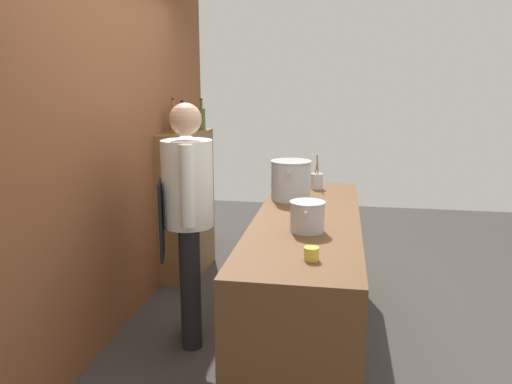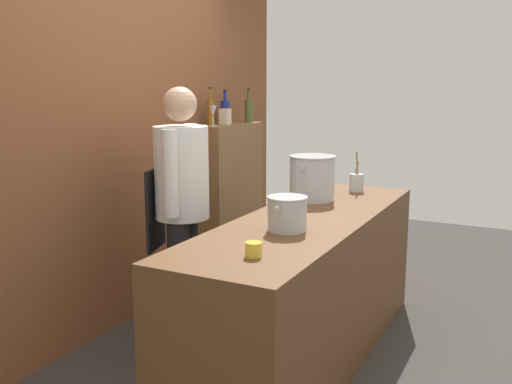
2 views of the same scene
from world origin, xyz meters
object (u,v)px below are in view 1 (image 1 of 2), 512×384
(wine_bottle_cobalt, at_px, (182,120))
(wine_glass_wide, at_px, (180,122))
(stockpot_small, at_px, (307,216))
(spice_tin_cream, at_px, (186,125))
(wine_bottle_olive, at_px, (202,118))
(wine_bottle_amber, at_px, (173,121))
(chef, at_px, (187,208))
(butter_jar, at_px, (311,254))
(utensil_crock, at_px, (317,181))
(stockpot_large, at_px, (291,180))

(wine_bottle_cobalt, relative_size, wine_glass_wide, 1.69)
(stockpot_small, distance_m, spice_tin_cream, 1.85)
(wine_bottle_olive, bearing_deg, stockpot_small, -146.34)
(stockpot_small, bearing_deg, wine_bottle_amber, 44.51)
(wine_bottle_olive, bearing_deg, chef, -168.19)
(butter_jar, bearing_deg, spice_tin_cream, 33.45)
(wine_bottle_cobalt, bearing_deg, chef, -161.41)
(wine_bottle_cobalt, height_order, spice_tin_cream, wine_bottle_cobalt)
(chef, distance_m, spice_tin_cream, 1.31)
(utensil_crock, xyz_separation_m, spice_tin_cream, (0.11, 1.17, 0.44))
(wine_glass_wide, bearing_deg, wine_bottle_cobalt, 14.38)
(stockpot_small, relative_size, wine_glass_wide, 1.70)
(utensil_crock, xyz_separation_m, wine_bottle_olive, (0.44, 1.12, 0.48))
(wine_bottle_amber, bearing_deg, wine_bottle_cobalt, -3.55)
(wine_bottle_olive, relative_size, spice_tin_cream, 2.23)
(utensil_crock, relative_size, wine_bottle_amber, 0.97)
(utensil_crock, distance_m, wine_bottle_olive, 1.30)
(stockpot_small, bearing_deg, chef, 76.93)
(utensil_crock, bearing_deg, wine_bottle_cobalt, 78.61)
(butter_jar, xyz_separation_m, wine_bottle_olive, (2.20, 1.19, 0.52))
(butter_jar, relative_size, wine_bottle_olive, 0.27)
(chef, relative_size, stockpot_small, 5.89)
(chef, height_order, butter_jar, chef)
(stockpot_small, height_order, spice_tin_cream, spice_tin_cream)
(butter_jar, height_order, spice_tin_cream, spice_tin_cream)
(wine_bottle_amber, xyz_separation_m, wine_bottle_cobalt, (0.21, -0.01, -0.01))
(stockpot_small, distance_m, butter_jar, 0.51)
(stockpot_large, xyz_separation_m, spice_tin_cream, (0.54, 0.99, 0.36))
(spice_tin_cream, bearing_deg, wine_glass_wide, -177.45)
(wine_bottle_olive, bearing_deg, spice_tin_cream, 171.61)
(stockpot_large, bearing_deg, utensil_crock, -22.72)
(chef, bearing_deg, stockpot_large, 117.97)
(chef, relative_size, wine_bottle_amber, 5.47)
(chef, bearing_deg, utensil_crock, 125.43)
(chef, relative_size, butter_jar, 21.24)
(chef, bearing_deg, wine_bottle_olive, 174.48)
(wine_bottle_amber, height_order, wine_bottle_olive, wine_bottle_amber)
(stockpot_large, bearing_deg, wine_glass_wide, 71.17)
(utensil_crock, distance_m, butter_jar, 1.76)
(chef, relative_size, wine_bottle_cobalt, 5.93)
(wine_bottle_cobalt, bearing_deg, utensil_crock, -101.39)
(stockpot_large, distance_m, wine_bottle_amber, 1.25)
(stockpot_large, distance_m, spice_tin_cream, 1.19)
(wine_bottle_amber, height_order, wine_bottle_cobalt, wine_bottle_amber)
(wine_bottle_amber, height_order, spice_tin_cream, wine_bottle_amber)
(butter_jar, bearing_deg, stockpot_large, 10.33)
(chef, height_order, wine_glass_wide, chef)
(wine_bottle_olive, xyz_separation_m, wine_glass_wide, (-0.54, 0.04, 0.01))
(wine_bottle_cobalt, bearing_deg, wine_bottle_olive, -33.76)
(butter_jar, relative_size, wine_glass_wide, 0.47)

